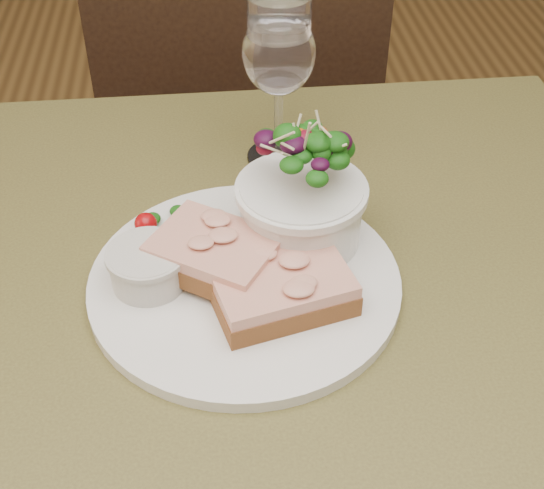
{
  "coord_description": "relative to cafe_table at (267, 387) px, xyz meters",
  "views": [
    {
      "loc": [
        -0.04,
        -0.47,
        1.23
      ],
      "look_at": [
        0.01,
        0.02,
        0.81
      ],
      "focal_mm": 50.0,
      "sensor_mm": 36.0,
      "label": 1
    }
  ],
  "objects": [
    {
      "name": "salad_bowl",
      "position": [
        0.04,
        0.09,
        0.17
      ],
      "size": [
        0.11,
        0.11,
        0.13
      ],
      "color": "white",
      "rests_on": "dinner_plate"
    },
    {
      "name": "wine_glass",
      "position": [
        0.04,
        0.24,
        0.22
      ],
      "size": [
        0.08,
        0.08,
        0.18
      ],
      "color": "white",
      "rests_on": "cafe_table"
    },
    {
      "name": "ramekin",
      "position": [
        -0.1,
        0.04,
        0.13
      ],
      "size": [
        0.07,
        0.07,
        0.04
      ],
      "color": "beige",
      "rests_on": "dinner_plate"
    },
    {
      "name": "cafe_table",
      "position": [
        0.0,
        0.0,
        0.0
      ],
      "size": [
        0.8,
        0.8,
        0.75
      ],
      "color": "#463F1E",
      "rests_on": "ground"
    },
    {
      "name": "garnish",
      "position": [
        -0.1,
        0.12,
        0.12
      ],
      "size": [
        0.05,
        0.04,
        0.02
      ],
      "color": "#0B3E0B",
      "rests_on": "dinner_plate"
    },
    {
      "name": "chair_far",
      "position": [
        0.02,
        0.7,
        -0.36
      ],
      "size": [
        0.44,
        0.44,
        0.9
      ],
      "rotation": [
        0.0,
        0.0,
        3.1
      ],
      "color": "black",
      "rests_on": "ground"
    },
    {
      "name": "dinner_plate",
      "position": [
        -0.02,
        0.04,
        0.11
      ],
      "size": [
        0.28,
        0.28,
        0.01
      ],
      "primitive_type": "cylinder",
      "color": "white",
      "rests_on": "cafe_table"
    },
    {
      "name": "sandwich_front",
      "position": [
        0.01,
        0.01,
        0.13
      ],
      "size": [
        0.14,
        0.11,
        0.03
      ],
      "rotation": [
        0.0,
        0.0,
        0.25
      ],
      "color": "#4E2A15",
      "rests_on": "dinner_plate"
    },
    {
      "name": "sandwich_back",
      "position": [
        -0.04,
        0.05,
        0.14
      ],
      "size": [
        0.13,
        0.13,
        0.03
      ],
      "rotation": [
        0.0,
        0.0,
        -0.58
      ],
      "color": "#4E2A15",
      "rests_on": "dinner_plate"
    }
  ]
}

